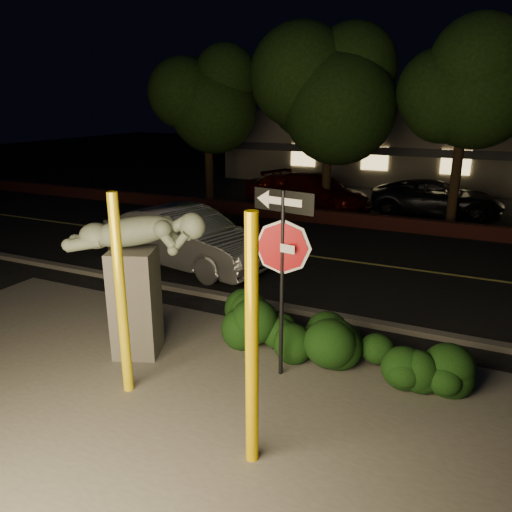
% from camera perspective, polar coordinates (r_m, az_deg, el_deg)
% --- Properties ---
extents(ground, '(90.00, 90.00, 0.00)m').
position_cam_1_polar(ground, '(17.73, 12.45, 2.18)').
color(ground, black).
rests_on(ground, ground).
extents(patio, '(14.00, 6.00, 0.02)m').
position_cam_1_polar(patio, '(8.17, -6.36, -16.20)').
color(patio, '#4C4944').
rests_on(patio, ground).
extents(road, '(80.00, 8.00, 0.01)m').
position_cam_1_polar(road, '(14.93, 9.80, -0.50)').
color(road, black).
rests_on(road, ground).
extents(lane_marking, '(80.00, 0.12, 0.00)m').
position_cam_1_polar(lane_marking, '(14.92, 9.81, -0.45)').
color(lane_marking, '#BAB04A').
rests_on(lane_marking, road).
extents(curb, '(80.00, 0.25, 0.12)m').
position_cam_1_polar(curb, '(11.24, 4.07, -6.04)').
color(curb, '#4C4944').
rests_on(curb, ground).
extents(brick_wall, '(40.00, 0.35, 0.50)m').
position_cam_1_polar(brick_wall, '(18.91, 13.41, 3.83)').
color(brick_wall, '#4B1C18').
rests_on(brick_wall, ground).
extents(parking_lot, '(40.00, 12.00, 0.01)m').
position_cam_1_polar(parking_lot, '(24.45, 16.25, 6.02)').
color(parking_lot, black).
rests_on(parking_lot, ground).
extents(building, '(22.00, 10.20, 4.00)m').
position_cam_1_polar(building, '(32.05, 19.00, 11.92)').
color(building, slate).
rests_on(building, ground).
extents(tree_far_a, '(4.60, 4.60, 7.43)m').
position_cam_1_polar(tree_far_a, '(22.96, -5.66, 19.33)').
color(tree_far_a, black).
rests_on(tree_far_a, ground).
extents(tree_far_b, '(5.20, 5.20, 8.41)m').
position_cam_1_polar(tree_far_b, '(20.94, 8.62, 21.37)').
color(tree_far_b, black).
rests_on(tree_far_b, ground).
extents(tree_far_c, '(4.80, 4.80, 7.84)m').
position_cam_1_polar(tree_far_c, '(19.62, 23.15, 19.39)').
color(tree_far_c, black).
rests_on(tree_far_c, ground).
extents(yellow_pole_left, '(0.16, 0.16, 3.26)m').
position_cam_1_polar(yellow_pole_left, '(7.95, -15.18, -4.56)').
color(yellow_pole_left, yellow).
rests_on(yellow_pole_left, ground).
extents(yellow_pole_right, '(0.17, 0.17, 3.34)m').
position_cam_1_polar(yellow_pole_right, '(6.16, -0.48, -10.15)').
color(yellow_pole_right, '#E6B700').
rests_on(yellow_pole_right, ground).
extents(signpost, '(1.07, 0.23, 3.20)m').
position_cam_1_polar(signpost, '(7.93, 3.06, 0.93)').
color(signpost, black).
rests_on(signpost, ground).
extents(sculpture, '(2.47, 1.50, 2.69)m').
position_cam_1_polar(sculpture, '(9.10, -13.60, -1.43)').
color(sculpture, '#4C4944').
rests_on(sculpture, ground).
extents(hedge_center, '(2.24, 1.60, 1.06)m').
position_cam_1_polar(hedge_center, '(9.46, 1.12, -7.55)').
color(hedge_center, black).
rests_on(hedge_center, ground).
extents(hedge_right, '(1.77, 0.97, 1.15)m').
position_cam_1_polar(hedge_right, '(9.04, 10.17, -8.79)').
color(hedge_right, black).
rests_on(hedge_right, ground).
extents(hedge_far_right, '(1.50, 1.12, 0.93)m').
position_cam_1_polar(hedge_far_right, '(8.54, 18.79, -11.95)').
color(hedge_far_right, black).
rests_on(hedge_far_right, ground).
extents(silver_sedan, '(5.30, 2.66, 1.67)m').
position_cam_1_polar(silver_sedan, '(14.11, -7.98, 2.05)').
color(silver_sedan, silver).
rests_on(silver_sedan, ground).
extents(parked_car_red, '(4.31, 2.18, 1.41)m').
position_cam_1_polar(parked_car_red, '(22.71, 3.90, 7.64)').
color(parked_car_red, '#651205').
rests_on(parked_car_red, ground).
extents(parked_car_darkred, '(5.52, 3.73, 1.48)m').
position_cam_1_polar(parked_car_darkred, '(22.05, 6.86, 7.36)').
color(parked_car_darkred, '#430705').
rests_on(parked_car_darkred, ground).
extents(parked_car_dark, '(5.32, 2.81, 1.43)m').
position_cam_1_polar(parked_car_dark, '(21.71, 19.92, 6.22)').
color(parked_car_dark, black).
rests_on(parked_car_dark, ground).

